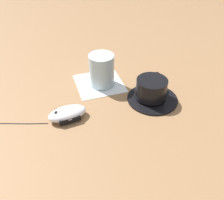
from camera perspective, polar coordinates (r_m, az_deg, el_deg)
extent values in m
plane|color=olive|center=(0.74, 1.19, -0.35)|extent=(3.00, 3.00, 0.00)
cylinder|color=black|center=(0.75, 9.21, 0.40)|extent=(0.15, 0.15, 0.01)
cylinder|color=black|center=(0.73, 9.00, 2.64)|extent=(0.09, 0.09, 0.06)
torus|color=black|center=(0.77, 10.02, 4.78)|extent=(0.03, 0.04, 0.04)
ellipsoid|color=silver|center=(0.68, -10.17, -3.04)|extent=(0.11, 0.08, 0.03)
cylinder|color=black|center=(0.67, -12.59, -3.10)|extent=(0.01, 0.01, 0.01)
cube|color=black|center=(0.67, -9.52, -4.64)|extent=(0.06, 0.02, 0.01)
cube|color=black|center=(0.70, -10.71, -2.01)|extent=(0.06, 0.02, 0.01)
cylinder|color=black|center=(0.69, -16.61, -5.13)|extent=(0.05, 0.01, 0.00)
cylinder|color=black|center=(0.71, -20.60, -5.02)|extent=(0.05, 0.01, 0.00)
sphere|color=black|center=(0.69, -14.54, -5.14)|extent=(0.00, 0.00, 0.00)
sphere|color=black|center=(0.70, -18.64, -5.11)|extent=(0.00, 0.00, 0.00)
sphere|color=black|center=(0.72, -22.50, -4.93)|extent=(0.00, 0.00, 0.00)
cube|color=white|center=(0.81, -2.89, 3.85)|extent=(0.16, 0.16, 0.00)
cylinder|color=silver|center=(0.78, -2.38, 6.86)|extent=(0.08, 0.08, 0.10)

